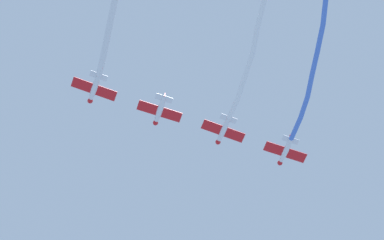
{
  "coord_description": "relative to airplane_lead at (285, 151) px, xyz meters",
  "views": [
    {
      "loc": [
        26.78,
        9.79,
        1.7
      ],
      "look_at": [
        -3.48,
        -1.22,
        75.63
      ],
      "focal_mm": 57.11,
      "sensor_mm": 36.0,
      "label": 1
    }
  ],
  "objects": [
    {
      "name": "airplane_lead",
      "position": [
        0.0,
        0.0,
        0.0
      ],
      "size": [
        4.87,
        5.44,
        1.49
      ],
      "rotation": [
        0.0,
        0.0,
        3.83
      ],
      "color": "white"
    },
    {
      "name": "smoke_trail_lead",
      "position": [
        9.76,
        6.22,
        -0.63
      ],
      "size": [
        17.28,
        9.68,
        1.58
      ],
      "color": "#4C75DB"
    },
    {
      "name": "airplane_left_wing",
      "position": [
        5.69,
        -6.89,
        0.3
      ],
      "size": [
        4.94,
        5.35,
        1.49
      ],
      "rotation": [
        0.0,
        0.0,
        3.86
      ],
      "color": "white"
    },
    {
      "name": "smoke_trail_left_wing",
      "position": [
        15.76,
        0.43,
        0.08
      ],
      "size": [
        17.91,
        11.92,
        1.03
      ],
      "color": "white"
    },
    {
      "name": "airplane_right_wing",
      "position": [
        11.38,
        -13.78,
        0.0
      ],
      "size": [
        4.85,
        5.47,
        1.49
      ],
      "rotation": [
        0.0,
        0.0,
        3.82
      ],
      "color": "white"
    },
    {
      "name": "airplane_slot",
      "position": [
        17.07,
        -20.67,
        0.3
      ],
      "size": [
        4.92,
        5.36,
        1.49
      ],
      "rotation": [
        0.0,
        0.0,
        3.86
      ],
      "color": "white"
    }
  ]
}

